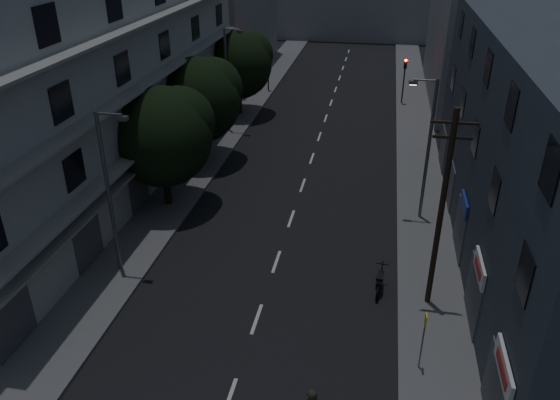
% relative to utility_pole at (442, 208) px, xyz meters
% --- Properties ---
extents(ground, '(160.00, 160.00, 0.00)m').
position_rel_utility_pole_xyz_m(ground, '(-7.30, 16.05, -4.87)').
color(ground, black).
rests_on(ground, ground).
extents(sidewalk_left, '(3.00, 90.00, 0.15)m').
position_rel_utility_pole_xyz_m(sidewalk_left, '(-14.80, 16.05, -4.79)').
color(sidewalk_left, '#565659').
rests_on(sidewalk_left, ground).
extents(sidewalk_right, '(3.00, 90.00, 0.15)m').
position_rel_utility_pole_xyz_m(sidewalk_right, '(0.20, 16.05, -4.79)').
color(sidewalk_right, '#565659').
rests_on(sidewalk_right, ground).
extents(lane_markings, '(0.15, 60.50, 0.01)m').
position_rel_utility_pole_xyz_m(lane_markings, '(-7.30, 22.30, -4.86)').
color(lane_markings, beige).
rests_on(lane_markings, ground).
extents(building_left, '(7.00, 36.00, 14.00)m').
position_rel_utility_pole_xyz_m(building_left, '(-19.28, 9.05, 2.13)').
color(building_left, '#A4A49F').
rests_on(building_left, ground).
extents(building_right, '(6.19, 28.00, 11.00)m').
position_rel_utility_pole_xyz_m(building_right, '(4.69, 5.05, 0.63)').
color(building_right, '#2D343D').
rests_on(building_right, ground).
extents(building_far_right, '(6.00, 20.00, 13.00)m').
position_rel_utility_pole_xyz_m(building_far_right, '(4.70, 33.05, 1.63)').
color(building_far_right, slate).
rests_on(building_far_right, ground).
extents(building_far_end, '(24.00, 8.00, 10.00)m').
position_rel_utility_pole_xyz_m(building_far_end, '(-7.30, 61.05, 0.13)').
color(building_far_end, slate).
rests_on(building_far_end, ground).
extents(tree_near, '(5.77, 5.77, 7.12)m').
position_rel_utility_pole_xyz_m(tree_near, '(-14.79, 6.91, -0.26)').
color(tree_near, black).
rests_on(tree_near, sidewalk_left).
extents(tree_mid, '(5.84, 5.84, 7.19)m').
position_rel_utility_pole_xyz_m(tree_mid, '(-14.93, 13.83, -0.23)').
color(tree_mid, black).
rests_on(tree_mid, sidewalk_left).
extents(tree_far, '(5.74, 5.74, 7.10)m').
position_rel_utility_pole_xyz_m(tree_far, '(-14.82, 24.28, -0.27)').
color(tree_far, black).
rests_on(tree_far, sidewalk_left).
extents(traffic_signal_far_right, '(0.28, 0.37, 4.10)m').
position_rel_utility_pole_xyz_m(traffic_signal_far_right, '(-0.84, 29.64, -1.77)').
color(traffic_signal_far_right, black).
rests_on(traffic_signal_far_right, sidewalk_right).
extents(traffic_signal_far_left, '(0.28, 0.37, 4.10)m').
position_rel_utility_pole_xyz_m(traffic_signal_far_left, '(-13.83, 31.57, -1.77)').
color(traffic_signal_far_left, black).
rests_on(traffic_signal_far_left, sidewalk_left).
extents(street_lamp_left_near, '(1.51, 0.25, 8.00)m').
position_rel_utility_pole_xyz_m(street_lamp_left_near, '(-14.58, -0.06, -0.27)').
color(street_lamp_left_near, '#5B5E63').
rests_on(street_lamp_left_near, sidewalk_left).
extents(street_lamp_right, '(1.51, 0.25, 8.00)m').
position_rel_utility_pole_xyz_m(street_lamp_right, '(-0.16, 7.95, -0.27)').
color(street_lamp_right, '#585A5F').
rests_on(street_lamp_right, sidewalk_right).
extents(street_lamp_left_far, '(1.51, 0.25, 8.00)m').
position_rel_utility_pole_xyz_m(street_lamp_left_far, '(-14.56, 19.88, -0.27)').
color(street_lamp_left_far, slate).
rests_on(street_lamp_left_far, sidewalk_left).
extents(utility_pole, '(1.80, 0.24, 9.00)m').
position_rel_utility_pole_xyz_m(utility_pole, '(0.00, 0.00, 0.00)').
color(utility_pole, black).
rests_on(utility_pole, sidewalk_right).
extents(bus_stop_sign, '(0.06, 0.35, 2.52)m').
position_rel_utility_pole_xyz_m(bus_stop_sign, '(-0.54, -4.23, -2.98)').
color(bus_stop_sign, '#595B60').
rests_on(bus_stop_sign, sidewalk_right).
extents(motorcycle, '(0.57, 1.97, 1.26)m').
position_rel_utility_pole_xyz_m(motorcycle, '(-2.15, 0.53, -4.37)').
color(motorcycle, black).
rests_on(motorcycle, ground).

